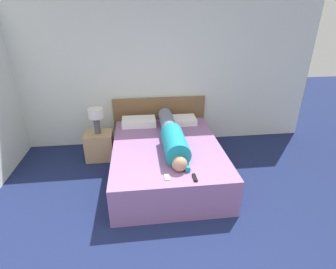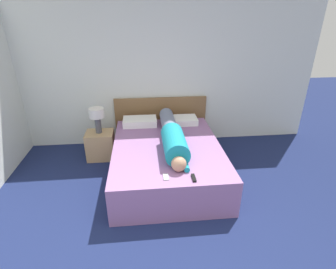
{
  "view_description": "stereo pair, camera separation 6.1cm",
  "coord_description": "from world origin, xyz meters",
  "px_view_note": "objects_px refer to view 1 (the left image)",
  "views": [
    {
      "loc": [
        -0.3,
        -1.34,
        2.32
      ],
      "look_at": [
        0.09,
        1.91,
        0.77
      ],
      "focal_mm": 28.0,
      "sensor_mm": 36.0,
      "label": 1
    },
    {
      "loc": [
        -0.24,
        -1.35,
        2.32
      ],
      "look_at": [
        0.09,
        1.91,
        0.77
      ],
      "focal_mm": 28.0,
      "sensor_mm": 36.0,
      "label": 2
    }
  ],
  "objects_px": {
    "table_lamp": "(96,116)",
    "pillow_second": "(180,120)",
    "bed": "(167,160)",
    "person_lying": "(172,136)",
    "cell_phone": "(167,177)",
    "tv_remote": "(195,178)",
    "nightstand": "(100,146)",
    "pillow_near_headboard": "(139,122)"
  },
  "relations": [
    {
      "from": "person_lying",
      "to": "cell_phone",
      "type": "distance_m",
      "value": 0.85
    },
    {
      "from": "table_lamp",
      "to": "pillow_second",
      "type": "height_order",
      "value": "table_lamp"
    },
    {
      "from": "table_lamp",
      "to": "cell_phone",
      "type": "xyz_separation_m",
      "value": [
        0.98,
        -1.47,
        -0.25
      ]
    },
    {
      "from": "bed",
      "to": "table_lamp",
      "type": "xyz_separation_m",
      "value": [
        -1.08,
        0.66,
        0.52
      ]
    },
    {
      "from": "cell_phone",
      "to": "pillow_second",
      "type": "bearing_deg",
      "value": 75.23
    },
    {
      "from": "person_lying",
      "to": "bed",
      "type": "bearing_deg",
      "value": -175.91
    },
    {
      "from": "bed",
      "to": "pillow_second",
      "type": "distance_m",
      "value": 0.93
    },
    {
      "from": "bed",
      "to": "tv_remote",
      "type": "bearing_deg",
      "value": -75.19
    },
    {
      "from": "person_lying",
      "to": "pillow_second",
      "type": "bearing_deg",
      "value": 72.62
    },
    {
      "from": "bed",
      "to": "person_lying",
      "type": "xyz_separation_m",
      "value": [
        0.08,
        0.01,
        0.4
      ]
    },
    {
      "from": "tv_remote",
      "to": "cell_phone",
      "type": "relative_size",
      "value": 1.15
    },
    {
      "from": "tv_remote",
      "to": "bed",
      "type": "bearing_deg",
      "value": 104.81
    },
    {
      "from": "nightstand",
      "to": "pillow_second",
      "type": "relative_size",
      "value": 0.87
    },
    {
      "from": "cell_phone",
      "to": "table_lamp",
      "type": "bearing_deg",
      "value": 123.65
    },
    {
      "from": "person_lying",
      "to": "cell_phone",
      "type": "bearing_deg",
      "value": -102.14
    },
    {
      "from": "bed",
      "to": "person_lying",
      "type": "distance_m",
      "value": 0.41
    },
    {
      "from": "person_lying",
      "to": "pillow_second",
      "type": "xyz_separation_m",
      "value": [
        0.25,
        0.81,
        -0.09
      ]
    },
    {
      "from": "bed",
      "to": "pillow_near_headboard",
      "type": "relative_size",
      "value": 3.57
    },
    {
      "from": "table_lamp",
      "to": "pillow_second",
      "type": "relative_size",
      "value": 0.79
    },
    {
      "from": "pillow_near_headboard",
      "to": "bed",
      "type": "bearing_deg",
      "value": -64.3
    },
    {
      "from": "bed",
      "to": "cell_phone",
      "type": "bearing_deg",
      "value": -96.76
    },
    {
      "from": "person_lying",
      "to": "nightstand",
      "type": "bearing_deg",
      "value": 150.7
    },
    {
      "from": "nightstand",
      "to": "pillow_near_headboard",
      "type": "distance_m",
      "value": 0.78
    },
    {
      "from": "pillow_second",
      "to": "cell_phone",
      "type": "xyz_separation_m",
      "value": [
        -0.43,
        -1.63,
        -0.05
      ]
    },
    {
      "from": "table_lamp",
      "to": "person_lying",
      "type": "xyz_separation_m",
      "value": [
        1.16,
        -0.65,
        -0.12
      ]
    },
    {
      "from": "bed",
      "to": "table_lamp",
      "type": "bearing_deg",
      "value": 148.69
    },
    {
      "from": "pillow_near_headboard",
      "to": "cell_phone",
      "type": "distance_m",
      "value": 1.66
    },
    {
      "from": "bed",
      "to": "tv_remote",
      "type": "xyz_separation_m",
      "value": [
        0.23,
        -0.88,
        0.27
      ]
    },
    {
      "from": "bed",
      "to": "person_lying",
      "type": "relative_size",
      "value": 1.18
    },
    {
      "from": "person_lying",
      "to": "tv_remote",
      "type": "xyz_separation_m",
      "value": [
        0.15,
        -0.88,
        -0.13
      ]
    },
    {
      "from": "person_lying",
      "to": "tv_remote",
      "type": "height_order",
      "value": "person_lying"
    },
    {
      "from": "nightstand",
      "to": "pillow_near_headboard",
      "type": "height_order",
      "value": "pillow_near_headboard"
    },
    {
      "from": "nightstand",
      "to": "pillow_second",
      "type": "xyz_separation_m",
      "value": [
        1.41,
        0.16,
        0.33
      ]
    },
    {
      "from": "cell_phone",
      "to": "tv_remote",
      "type": "bearing_deg",
      "value": -10.4
    },
    {
      "from": "pillow_near_headboard",
      "to": "tv_remote",
      "type": "bearing_deg",
      "value": -69.76
    },
    {
      "from": "pillow_near_headboard",
      "to": "cell_phone",
      "type": "bearing_deg",
      "value": -79.75
    },
    {
      "from": "nightstand",
      "to": "tv_remote",
      "type": "bearing_deg",
      "value": -49.5
    },
    {
      "from": "bed",
      "to": "tv_remote",
      "type": "height_order",
      "value": "tv_remote"
    },
    {
      "from": "pillow_near_headboard",
      "to": "tv_remote",
      "type": "height_order",
      "value": "pillow_near_headboard"
    },
    {
      "from": "nightstand",
      "to": "cell_phone",
      "type": "relative_size",
      "value": 3.65
    },
    {
      "from": "nightstand",
      "to": "pillow_second",
      "type": "bearing_deg",
      "value": 6.44
    },
    {
      "from": "nightstand",
      "to": "person_lying",
      "type": "xyz_separation_m",
      "value": [
        1.16,
        -0.65,
        0.42
      ]
    }
  ]
}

